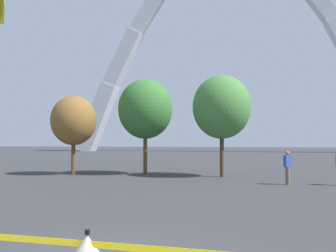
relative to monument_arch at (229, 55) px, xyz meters
The scene contains 5 objects.
monument_arch is the anchor object (origin of this frame).
tree_far_left 51.43m from the monument_arch, 99.18° to the right, with size 2.77×2.77×4.84m.
tree_left_mid 49.72m from the monument_arch, 94.31° to the right, with size 3.37×3.37×5.89m.
tree_center_left 50.18m from the monument_arch, 88.63° to the right, with size 3.35×3.35×5.87m.
pedestrian_standing_center 54.35m from the monument_arch, 85.11° to the right, with size 0.39×0.36×1.59m.
Camera 1 is at (2.27, -5.48, 2.05)m, focal length 38.65 mm.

